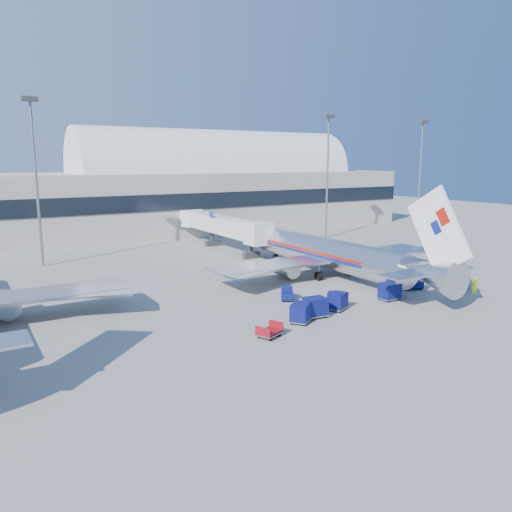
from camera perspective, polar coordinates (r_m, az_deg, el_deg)
ground at (r=54.32m, az=3.30°, el=-4.50°), size 260.00×260.00×0.00m
terminal at (r=100.63m, az=-22.02°, el=6.14°), size 170.00×28.15×21.00m
airliner_main at (r=63.08m, az=8.51°, el=0.27°), size 32.00×37.26×12.07m
jetbridge_near at (r=83.49m, az=-4.37°, el=3.61°), size 4.40×27.50×6.25m
mast_west at (r=73.78m, az=-24.00°, el=10.25°), size 2.00×1.20×22.60m
mast_east at (r=94.45m, az=8.21°, el=10.97°), size 2.00×1.20×22.60m
mast_far_east at (r=111.95m, az=18.33°, el=10.49°), size 2.00×1.20×22.60m
barrier_near at (r=67.15m, az=15.09°, el=-1.50°), size 3.00×0.55×0.90m
barrier_mid at (r=69.54m, az=16.98°, el=-1.19°), size 3.00×0.55×0.90m
barrier_far at (r=72.00m, az=18.73°, el=-0.89°), size 3.00×0.55×0.90m
tug_lead at (r=51.36m, az=8.88°, el=-4.78°), size 2.38×2.04×1.40m
tug_right at (r=59.11m, az=17.32°, el=-3.03°), size 2.58×1.85×1.52m
tug_left at (r=52.42m, az=3.56°, el=-4.26°), size 2.33×2.68×1.57m
cart_train_a at (r=49.37m, az=9.32°, el=-5.09°), size 2.41×2.19×1.73m
cart_train_b at (r=46.82m, az=6.77°, el=-5.80°), size 2.31×1.86×1.88m
cart_train_c at (r=45.14m, az=5.12°, el=-6.46°), size 2.55×2.44×1.79m
cart_solo_near at (r=53.98m, az=15.03°, el=-3.88°), size 2.14×1.67×1.83m
cart_solo_far at (r=61.37m, az=22.20°, el=-2.66°), size 2.14×1.79×1.67m
cart_open_red at (r=41.59m, az=1.55°, el=-8.74°), size 2.51×2.18×0.56m
ramp_worker at (r=59.69m, az=23.72°, el=-3.09°), size 0.54×0.73×1.86m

